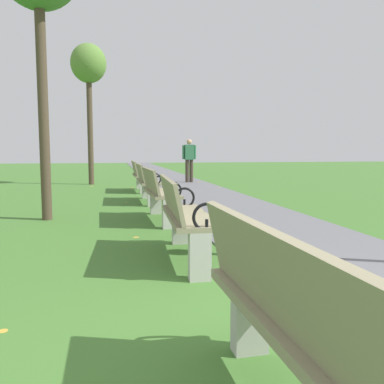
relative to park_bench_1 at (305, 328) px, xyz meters
The scene contains 9 objects.
paved_walkway 18.14m from the park_bench_1, 84.89° to the left, with size 2.22×44.00×0.02m, color slate.
park_bench_1 is the anchor object (origin of this frame).
park_bench_2 2.82m from the park_bench_1, 90.00° to the left, with size 0.54×1.62×0.90m.
park_bench_3 5.31m from the park_bench_1, 90.00° to the left, with size 0.53×1.62×0.90m.
park_bench_4 7.85m from the park_bench_1, 90.00° to the left, with size 0.48×1.60×0.90m.
park_bench_5 10.42m from the park_bench_1, 90.00° to the left, with size 0.49×1.60×0.90m.
tree_2 13.84m from the park_bench_1, 96.64° to the left, with size 1.23×1.23×4.92m.
pedestrian_walking 13.52m from the park_bench_1, 81.29° to the left, with size 0.53×0.22×1.62m.
scattered_leaves 8.47m from the park_bench_1, 87.13° to the left, with size 4.16×12.82×0.02m.
Camera 1 is at (-1.23, -1.46, 1.18)m, focal length 37.24 mm.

